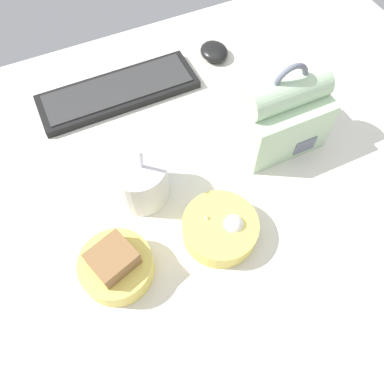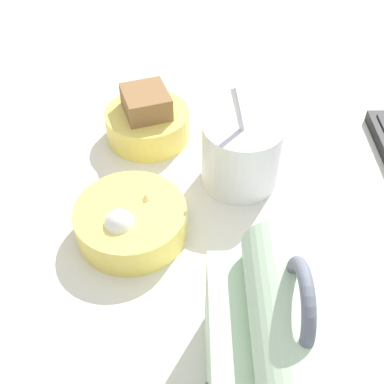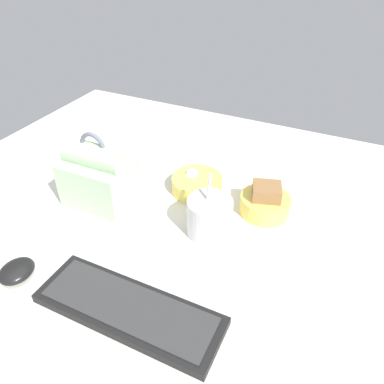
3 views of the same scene
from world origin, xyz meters
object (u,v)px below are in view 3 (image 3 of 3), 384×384
at_px(bento_bowl_sandwich, 265,202).
at_px(bento_bowl_snacks, 197,184).
at_px(lunch_bag, 98,176).
at_px(soup_cup, 209,216).
at_px(computer_mouse, 17,271).
at_px(keyboard, 129,309).

bearing_deg(bento_bowl_sandwich, bento_bowl_snacks, -2.72).
xyz_separation_m(lunch_bag, soup_cup, (-0.30, -0.01, -0.03)).
bearing_deg(computer_mouse, bento_bowl_snacks, -115.55).
distance_m(lunch_bag, soup_cup, 0.30).
xyz_separation_m(keyboard, computer_mouse, (0.26, 0.02, 0.00)).
height_order(lunch_bag, bento_bowl_sandwich, lunch_bag).
distance_m(keyboard, lunch_bag, 0.37).
xyz_separation_m(keyboard, soup_cup, (-0.05, -0.27, 0.04)).
bearing_deg(bento_bowl_snacks, soup_cup, 124.56).
relative_size(soup_cup, bento_bowl_snacks, 1.13).
xyz_separation_m(keyboard, lunch_bag, (0.25, -0.26, 0.07)).
height_order(bento_bowl_sandwich, computer_mouse, bento_bowl_sandwich).
relative_size(keyboard, computer_mouse, 4.72).
bearing_deg(bento_bowl_snacks, lunch_bag, 35.65).
bearing_deg(bento_bowl_sandwich, keyboard, 70.61).
distance_m(lunch_bag, computer_mouse, 0.29).
distance_m(bento_bowl_sandwich, bento_bowl_snacks, 0.19).
xyz_separation_m(soup_cup, bento_bowl_sandwich, (-0.09, -0.13, -0.02)).
height_order(lunch_bag, computer_mouse, lunch_bag).
distance_m(keyboard, soup_cup, 0.27).
relative_size(lunch_bag, soup_cup, 1.29).
distance_m(keyboard, bento_bowl_sandwich, 0.42).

